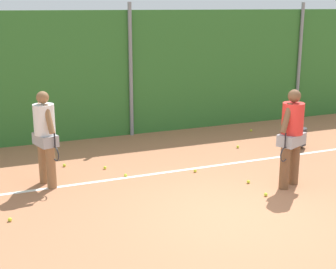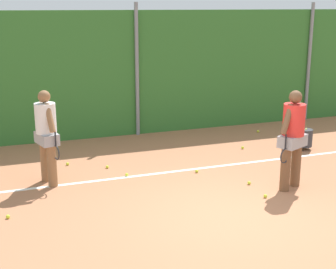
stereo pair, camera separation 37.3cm
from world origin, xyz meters
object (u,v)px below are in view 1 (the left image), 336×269
(player_midcourt, at_px, (45,134))
(tennis_ball_5, at_px, (10,220))
(tennis_ball_3, at_px, (195,171))
(player_foreground_near, at_px, (292,133))
(tennis_ball_10, at_px, (266,194))
(tennis_ball_4, at_px, (105,168))
(tennis_ball_7, at_px, (238,147))
(tennis_ball_2, at_px, (64,165))
(ball_hopper, at_px, (299,136))
(tennis_ball_0, at_px, (251,130))
(tennis_ball_8, at_px, (126,175))
(tennis_ball_9, at_px, (248,182))

(player_midcourt, bearing_deg, tennis_ball_5, -45.49)
(tennis_ball_3, bearing_deg, player_foreground_near, -46.78)
(tennis_ball_10, bearing_deg, tennis_ball_4, 132.08)
(tennis_ball_4, bearing_deg, tennis_ball_7, 5.22)
(player_midcourt, bearing_deg, tennis_ball_2, 138.57)
(tennis_ball_4, distance_m, tennis_ball_7, 3.44)
(ball_hopper, bearing_deg, tennis_ball_0, 97.56)
(tennis_ball_8, bearing_deg, tennis_ball_0, 26.90)
(tennis_ball_2, xyz_separation_m, tennis_ball_10, (3.11, -3.07, 0.00))
(tennis_ball_5, bearing_deg, tennis_ball_3, 15.17)
(ball_hopper, xyz_separation_m, tennis_ball_0, (-0.24, 1.79, -0.26))
(player_foreground_near, relative_size, tennis_ball_2, 28.61)
(ball_hopper, distance_m, tennis_ball_10, 3.43)
(tennis_ball_8, bearing_deg, tennis_ball_10, -43.48)
(tennis_ball_2, bearing_deg, tennis_ball_4, -32.41)
(tennis_ball_5, bearing_deg, tennis_ball_0, 27.68)
(tennis_ball_7, xyz_separation_m, tennis_ball_9, (-1.04, -2.20, 0.00))
(player_midcourt, relative_size, tennis_ball_3, 27.97)
(tennis_ball_2, relative_size, tennis_ball_4, 1.00)
(tennis_ball_3, bearing_deg, tennis_ball_7, 35.19)
(ball_hopper, xyz_separation_m, tennis_ball_4, (-4.81, 0.22, -0.26))
(ball_hopper, bearing_deg, player_foreground_near, -130.61)
(tennis_ball_9, bearing_deg, player_foreground_near, -33.92)
(tennis_ball_5, bearing_deg, tennis_ball_8, 29.08)
(tennis_ball_2, bearing_deg, tennis_ball_9, -36.98)
(tennis_ball_2, relative_size, tennis_ball_9, 1.00)
(ball_hopper, xyz_separation_m, tennis_ball_2, (-5.58, 0.71, -0.26))
(tennis_ball_10, bearing_deg, ball_hopper, 43.62)
(tennis_ball_3, xyz_separation_m, tennis_ball_9, (0.69, -0.98, 0.00))
(ball_hopper, xyz_separation_m, tennis_ball_3, (-3.11, -0.68, -0.26))
(tennis_ball_3, xyz_separation_m, tennis_ball_8, (-1.43, 0.28, 0.00))
(player_midcourt, bearing_deg, player_foreground_near, 51.95)
(ball_hopper, xyz_separation_m, tennis_ball_5, (-6.91, -1.71, -0.26))
(tennis_ball_3, distance_m, tennis_ball_9, 1.20)
(player_foreground_near, distance_m, tennis_ball_9, 1.28)
(player_foreground_near, height_order, tennis_ball_4, player_foreground_near)
(tennis_ball_2, xyz_separation_m, tennis_ball_5, (-1.33, -2.43, 0.00))
(tennis_ball_7, height_order, tennis_ball_8, same)
(tennis_ball_0, height_order, tennis_ball_10, same)
(player_foreground_near, relative_size, tennis_ball_5, 28.61)
(player_midcourt, bearing_deg, tennis_ball_0, 94.37)
(tennis_ball_0, bearing_deg, tennis_ball_9, -122.34)
(player_foreground_near, xyz_separation_m, tennis_ball_7, (0.41, 2.63, -1.03))
(player_midcourt, bearing_deg, tennis_ball_4, 96.67)
(ball_hopper, bearing_deg, tennis_ball_3, -167.64)
(player_midcourt, relative_size, ball_hopper, 3.60)
(tennis_ball_3, distance_m, tennis_ball_7, 2.12)
(ball_hopper, height_order, tennis_ball_7, ball_hopper)
(tennis_ball_2, xyz_separation_m, tennis_ball_3, (2.47, -1.40, 0.00))
(ball_hopper, height_order, tennis_ball_9, ball_hopper)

